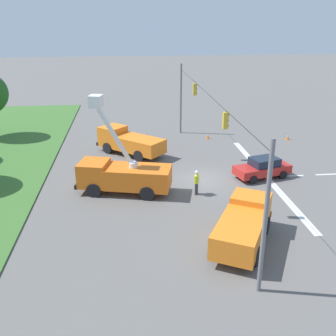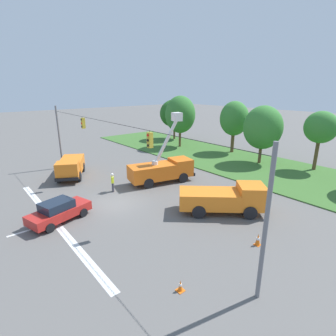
{
  "view_description": "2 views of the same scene",
  "coord_description": "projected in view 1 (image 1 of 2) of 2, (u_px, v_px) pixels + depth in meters",
  "views": [
    {
      "loc": [
        -27.11,
        5.64,
        11.64
      ],
      "look_at": [
        -1.11,
        2.85,
        1.49
      ],
      "focal_mm": 42.0,
      "sensor_mm": 36.0,
      "label": 1
    },
    {
      "loc": [
        17.88,
        -9.32,
        9.15
      ],
      "look_at": [
        1.26,
        4.42,
        2.48
      ],
      "focal_mm": 28.0,
      "sensor_mm": 36.0,
      "label": 2
    }
  ],
  "objects": [
    {
      "name": "utility_truck_bucket_lift",
      "position": [
        123.0,
        174.0,
        27.28
      ],
      "size": [
        3.75,
        6.86,
        6.83
      ],
      "color": "orange",
      "rests_on": "ground"
    },
    {
      "name": "signal_gantry",
      "position": [
        206.0,
        126.0,
        28.29
      ],
      "size": [
        26.2,
        0.33,
        7.2
      ],
      "color": "slate",
      "rests_on": "ground"
    },
    {
      "name": "utility_truck_support_near",
      "position": [
        244.0,
        225.0,
        21.1
      ],
      "size": [
        6.19,
        4.72,
        2.1
      ],
      "color": "orange",
      "rests_on": "ground"
    },
    {
      "name": "traffic_cone_near_bucket",
      "position": [
        148.0,
        136.0,
        39.33
      ],
      "size": [
        0.36,
        0.36,
        0.76
      ],
      "color": "orange",
      "rests_on": "ground"
    },
    {
      "name": "lane_markings",
      "position": [
        285.0,
        176.0,
        30.54
      ],
      "size": [
        17.6,
        15.25,
        0.01
      ],
      "color": "silver",
      "rests_on": "ground"
    },
    {
      "name": "traffic_cone_mid_right",
      "position": [
        208.0,
        136.0,
        39.78
      ],
      "size": [
        0.36,
        0.36,
        0.59
      ],
      "color": "orange",
      "rests_on": "ground"
    },
    {
      "name": "utility_truck_support_far",
      "position": [
        129.0,
        142.0,
        35.06
      ],
      "size": [
        5.96,
        6.27,
        2.25
      ],
      "color": "orange",
      "rests_on": "ground"
    },
    {
      "name": "traffic_cone_foreground_right",
      "position": [
        288.0,
        137.0,
        39.49
      ],
      "size": [
        0.36,
        0.36,
        0.62
      ],
      "color": "orange",
      "rests_on": "ground"
    },
    {
      "name": "sedan_red",
      "position": [
        263.0,
        168.0,
        30.09
      ],
      "size": [
        2.88,
        4.62,
        1.56
      ],
      "color": "red",
      "rests_on": "ground"
    },
    {
      "name": "road_worker",
      "position": [
        197.0,
        181.0,
        27.1
      ],
      "size": [
        0.59,
        0.39,
        1.77
      ],
      "color": "#383842",
      "rests_on": "ground"
    },
    {
      "name": "ground_plane",
      "position": [
        204.0,
        180.0,
        29.9
      ],
      "size": [
        200.0,
        200.0,
        0.0
      ],
      "primitive_type": "plane",
      "color": "#605E5B"
    }
  ]
}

